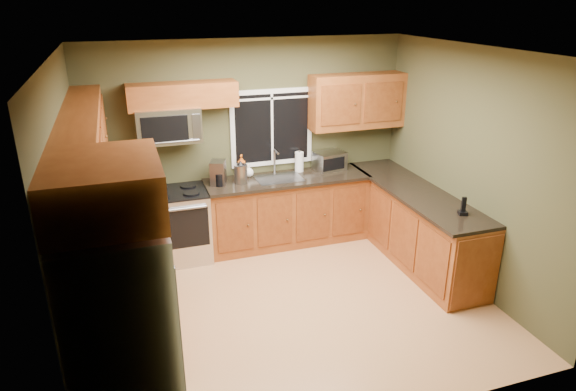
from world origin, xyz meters
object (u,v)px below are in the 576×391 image
toaster_oven (330,161)px  coffee_maker (218,174)px  cordless_phone (463,209)px  refrigerator (124,335)px  microwave (168,125)px  soap_bottle_a (242,166)px  paper_towel_roll (299,162)px  range (178,225)px  kettle (241,173)px  soap_bottle_c (249,171)px

toaster_oven → coffee_maker: coffee_maker is taller
coffee_maker → cordless_phone: 2.96m
refrigerator → microwave: 3.10m
coffee_maker → soap_bottle_a: bearing=25.4°
coffee_maker → paper_towel_roll: size_ratio=1.01×
range → kettle: bearing=-0.4°
coffee_maker → soap_bottle_c: (0.43, 0.16, -0.06)m
refrigerator → toaster_oven: refrigerator is taller
refrigerator → soap_bottle_c: 3.42m
refrigerator → toaster_oven: (2.81, 2.92, 0.16)m
refrigerator → soap_bottle_c: refrigerator is taller
soap_bottle_a → range: bearing=-166.8°
kettle → cordless_phone: bearing=-40.2°
refrigerator → cordless_phone: bearing=15.7°
toaster_oven → soap_bottle_a: size_ratio=1.45×
microwave → kettle: microwave is taller
toaster_oven → coffee_maker: size_ratio=1.47×
toaster_oven → paper_towel_roll: bearing=172.1°
range → kettle: kettle is taller
kettle → toaster_oven: bearing=6.8°
paper_towel_roll → toaster_oven: bearing=-7.9°
refrigerator → microwave: (0.69, 2.91, 0.83)m
coffee_maker → paper_towel_roll: 1.15m
microwave → coffee_maker: (0.56, -0.09, -0.65)m
refrigerator → cordless_phone: refrigerator is taller
refrigerator → soap_bottle_a: (1.59, 2.98, 0.19)m
cordless_phone → soap_bottle_a: bearing=135.5°
cordless_phone → kettle: bearing=139.8°
paper_towel_roll → range: bearing=-173.1°
range → microwave: bearing=90.0°
microwave → kettle: bearing=-9.6°
paper_towel_roll → soap_bottle_a: bearing=179.6°
toaster_oven → kettle: (-1.29, -0.15, 0.01)m
kettle → refrigerator: bearing=-118.9°
toaster_oven → soap_bottle_a: (-1.22, 0.06, 0.03)m
coffee_maker → soap_bottle_c: coffee_maker is taller
coffee_maker → range: bearing=-175.0°
soap_bottle_c → cordless_phone: cordless_phone is taller
range → paper_towel_roll: paper_towel_roll is taller
soap_bottle_a → refrigerator: bearing=-118.1°
range → cordless_phone: 3.44m
kettle → soap_bottle_c: kettle is taller
kettle → soap_bottle_c: bearing=54.2°
range → soap_bottle_c: 1.16m
paper_towel_roll → soap_bottle_a: 0.80m
soap_bottle_c → range: bearing=-168.0°
range → soap_bottle_a: (0.90, 0.21, 0.62)m
refrigerator → cordless_phone: 3.74m
paper_towel_roll → soap_bottle_c: bearing=179.5°
paper_towel_roll → cordless_phone: (1.21, -1.96, -0.07)m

